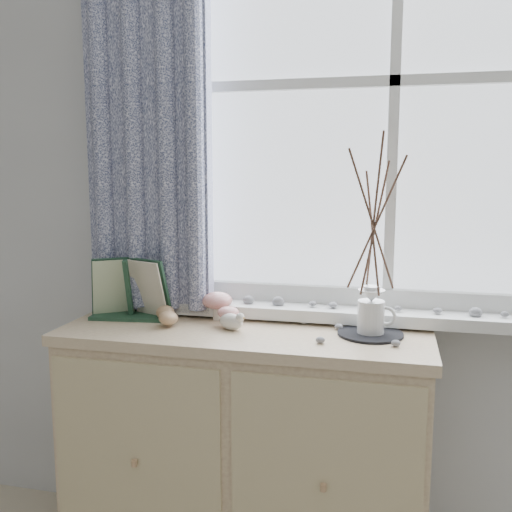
{
  "coord_description": "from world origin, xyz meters",
  "views": [
    {
      "loc": [
        0.31,
        0.01,
        1.36
      ],
      "look_at": [
        -0.1,
        1.7,
        1.1
      ],
      "focal_mm": 40.0,
      "sensor_mm": 36.0,
      "label": 1
    }
  ],
  "objects_px": {
    "twig_pitcher": "(374,220)",
    "botanical_book": "(126,289)",
    "toadstool_cluster": "(220,304)",
    "sideboard": "(245,451)"
  },
  "relations": [
    {
      "from": "toadstool_cluster",
      "to": "twig_pitcher",
      "type": "distance_m",
      "value": 0.59
    },
    {
      "from": "sideboard",
      "to": "twig_pitcher",
      "type": "distance_m",
      "value": 0.89
    },
    {
      "from": "botanical_book",
      "to": "toadstool_cluster",
      "type": "distance_m",
      "value": 0.32
    },
    {
      "from": "twig_pitcher",
      "to": "toadstool_cluster",
      "type": "bearing_deg",
      "value": -175.34
    },
    {
      "from": "twig_pitcher",
      "to": "botanical_book",
      "type": "bearing_deg",
      "value": -168.98
    },
    {
      "from": "toadstool_cluster",
      "to": "botanical_book",
      "type": "bearing_deg",
      "value": -168.66
    },
    {
      "from": "botanical_book",
      "to": "twig_pitcher",
      "type": "xyz_separation_m",
      "value": [
        0.82,
        0.02,
        0.25
      ]
    },
    {
      "from": "sideboard",
      "to": "twig_pitcher",
      "type": "height_order",
      "value": "twig_pitcher"
    },
    {
      "from": "sideboard",
      "to": "twig_pitcher",
      "type": "bearing_deg",
      "value": 3.99
    },
    {
      "from": "botanical_book",
      "to": "toadstool_cluster",
      "type": "height_order",
      "value": "botanical_book"
    }
  ]
}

